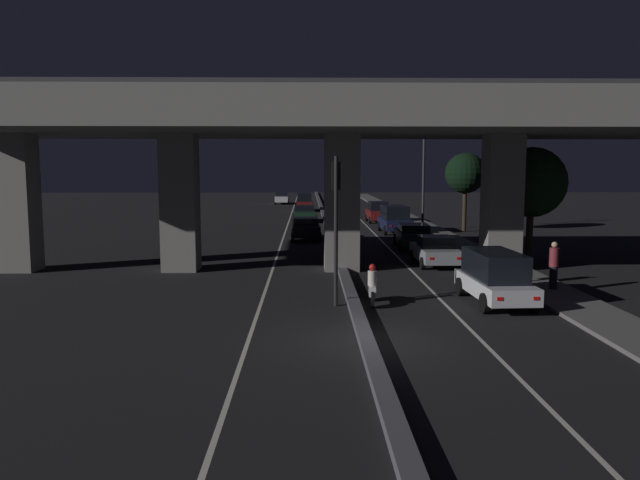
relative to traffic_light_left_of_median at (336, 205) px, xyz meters
The scene contains 21 objects.
ground_plane 5.76m from the traffic_light_left_of_median, 82.28° to the right, with size 200.00×200.00×0.00m, color black.
lane_line_left_inner 30.80m from the traffic_light_left_of_median, 94.94° to the left, with size 0.12×126.00×0.00m, color beige.
lane_line_right_inner 30.92m from the traffic_light_left_of_median, 82.78° to the left, with size 0.12×126.00×0.00m, color beige.
median_divider 30.68m from the traffic_light_left_of_median, 88.85° to the left, with size 0.43×126.00×0.23m, color #4C4C51.
sidewalk_right 25.14m from the traffic_light_left_of_median, 70.56° to the left, with size 2.18×126.00×0.13m, color #5B5956.
elevated_overpass 8.24m from the traffic_light_left_of_median, 88.01° to the left, with size 34.20×10.92×8.80m.
traffic_light_left_of_median is the anchor object (origin of this frame).
street_lamp 26.82m from the traffic_light_left_of_median, 73.77° to the left, with size 2.26×0.32×8.37m.
car_white_lead 6.17m from the traffic_light_left_of_median, ahead, with size 1.98×4.43×1.85m.
car_silver_second 10.67m from the traffic_light_left_of_median, 59.09° to the left, with size 2.01×4.13×1.44m.
car_dark_green_third 16.38m from the traffic_light_left_of_median, 70.84° to the left, with size 2.19×4.72×1.46m.
car_dark_blue_fourth 24.54m from the traffic_light_left_of_median, 77.28° to the left, with size 2.16×4.60×1.98m.
car_dark_red_fifth 33.02m from the traffic_light_left_of_median, 80.99° to the left, with size 2.00×4.00×1.80m.
car_black_lead_oncoming 19.92m from the traffic_light_left_of_median, 93.18° to the left, with size 2.04×4.07×1.45m.
car_dark_green_second_oncoming 33.45m from the traffic_light_left_of_median, 92.17° to the left, with size 2.11×4.27×1.42m.
car_dark_red_third_oncoming 46.67m from the traffic_light_left_of_median, 91.64° to the left, with size 1.91×4.34×1.95m.
car_white_fourth_oncoming 60.03m from the traffic_light_left_of_median, 94.13° to the left, with size 1.86×4.50×1.48m.
motorcycle_white_filtering_near 3.19m from the traffic_light_left_of_median, ahead, with size 0.34×1.85×1.43m.
pedestrian_on_sidewalk 9.07m from the traffic_light_left_of_median, 13.90° to the left, with size 0.35×0.35×1.84m.
roadside_tree_kerbside_near 13.99m from the traffic_light_left_of_median, 43.27° to the left, with size 3.50×3.50×5.79m.
roadside_tree_kerbside_mid 26.89m from the traffic_light_left_of_median, 66.55° to the left, with size 2.99×2.99×5.83m.
Camera 1 is at (-1.59, -16.81, 4.82)m, focal length 35.00 mm.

